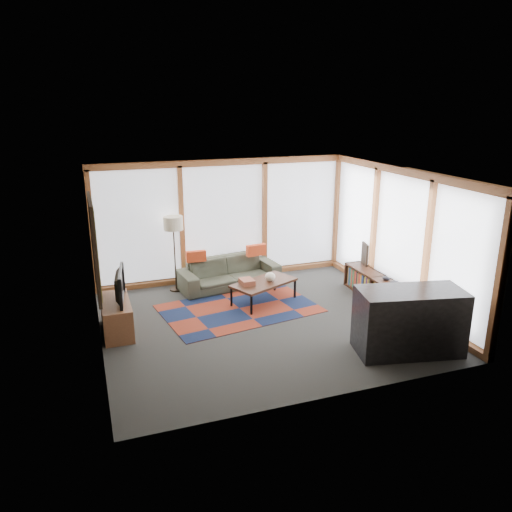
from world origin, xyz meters
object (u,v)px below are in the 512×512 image
object	(u,v)px
floor_lamp	(175,254)
bar_counter	(409,321)
sofa	(229,273)
bookshelf	(377,289)
television	(116,286)
tv_console	(117,317)
coffee_table	(264,292)

from	to	relation	value
floor_lamp	bar_counter	xyz separation A→B (m)	(2.89, -3.82, -0.27)
sofa	bookshelf	world-z (taller)	sofa
television	bar_counter	size ratio (longest dim) A/B	0.58
sofa	floor_lamp	size ratio (longest dim) A/B	1.35
sofa	floor_lamp	xyz separation A→B (m)	(-1.09, 0.16, 0.47)
sofa	bookshelf	bearing A→B (deg)	-42.34
sofa	television	bearing A→B (deg)	-156.37
bookshelf	tv_console	world-z (taller)	tv_console
coffee_table	tv_console	size ratio (longest dim) A/B	1.13
sofa	bar_counter	size ratio (longest dim) A/B	1.31
television	coffee_table	bearing A→B (deg)	-74.31
coffee_table	tv_console	distance (m)	2.81
sofa	television	size ratio (longest dim) A/B	2.25
coffee_table	bookshelf	xyz separation A→B (m)	(2.12, -0.66, 0.04)
bookshelf	bar_counter	distance (m)	2.08
coffee_table	bar_counter	world-z (taller)	bar_counter
television	bar_counter	bearing A→B (deg)	-110.32
bookshelf	tv_console	size ratio (longest dim) A/B	1.79
floor_lamp	tv_console	world-z (taller)	floor_lamp
bookshelf	coffee_table	bearing A→B (deg)	162.73
coffee_table	bar_counter	bearing A→B (deg)	-61.45
floor_lamp	television	size ratio (longest dim) A/B	1.67
tv_console	television	size ratio (longest dim) A/B	1.20
television	floor_lamp	bearing A→B (deg)	-30.73
bar_counter	tv_console	bearing A→B (deg)	164.41
sofa	tv_console	distance (m)	2.81
television	bar_counter	distance (m)	4.73
tv_console	bar_counter	size ratio (longest dim) A/B	0.70
floor_lamp	television	bearing A→B (deg)	-128.42
tv_console	bar_counter	xyz separation A→B (m)	(4.20, -2.20, 0.23)
tv_console	television	world-z (taller)	television
sofa	television	xyz separation A→B (m)	(-2.37, -1.45, 0.52)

